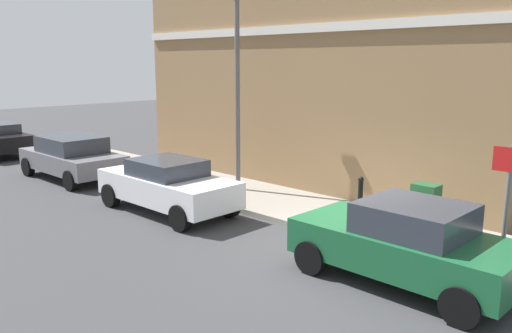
% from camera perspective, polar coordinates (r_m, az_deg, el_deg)
% --- Properties ---
extents(ground, '(80.00, 80.00, 0.00)m').
position_cam_1_polar(ground, '(10.90, 9.83, -9.60)').
color(ground, '#38383A').
extents(sidewalk, '(2.63, 30.00, 0.15)m').
position_cam_1_polar(sidewalk, '(16.05, -4.22, -2.34)').
color(sidewalk, gray).
rests_on(sidewalk, ground).
extents(corner_building, '(6.84, 12.93, 8.00)m').
position_cam_1_polar(corner_building, '(18.13, 10.31, 11.61)').
color(corner_building, olive).
rests_on(corner_building, ground).
extents(car_green, '(1.91, 3.95, 1.50)m').
position_cam_1_polar(car_green, '(9.58, 16.18, -8.03)').
color(car_green, '#195933').
rests_on(car_green, ground).
extents(car_white, '(1.81, 4.15, 1.41)m').
position_cam_1_polar(car_white, '(13.75, -9.71, -1.98)').
color(car_white, silver).
rests_on(car_white, ground).
extents(car_grey, '(1.98, 4.19, 1.45)m').
position_cam_1_polar(car_grey, '(18.50, -19.54, 1.03)').
color(car_grey, slate).
rests_on(car_grey, ground).
extents(utility_cabinet, '(0.46, 0.61, 1.15)m').
position_cam_1_polar(utility_cabinet, '(11.89, 18.06, -4.76)').
color(utility_cabinet, '#1E4C28').
rests_on(utility_cabinet, sidewalk).
extents(bollard_near_cabinet, '(0.14, 0.14, 1.04)m').
position_cam_1_polar(bollard_near_cabinet, '(12.76, 11.40, -3.22)').
color(bollard_near_cabinet, black).
rests_on(bollard_near_cabinet, sidewalk).
extents(street_sign, '(0.08, 0.60, 2.30)m').
position_cam_1_polar(street_sign, '(10.20, 25.97, -2.30)').
color(street_sign, '#59595B').
rests_on(street_sign, sidewalk).
extents(lamppost, '(0.20, 0.44, 5.72)m').
position_cam_1_polar(lamppost, '(15.11, -2.06, 9.21)').
color(lamppost, '#59595B').
rests_on(lamppost, sidewalk).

